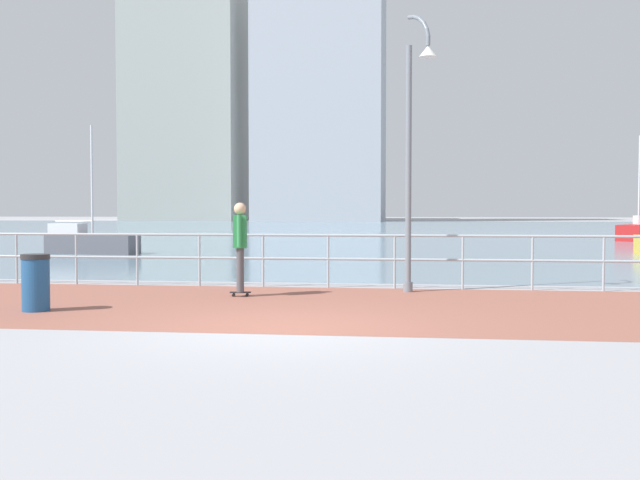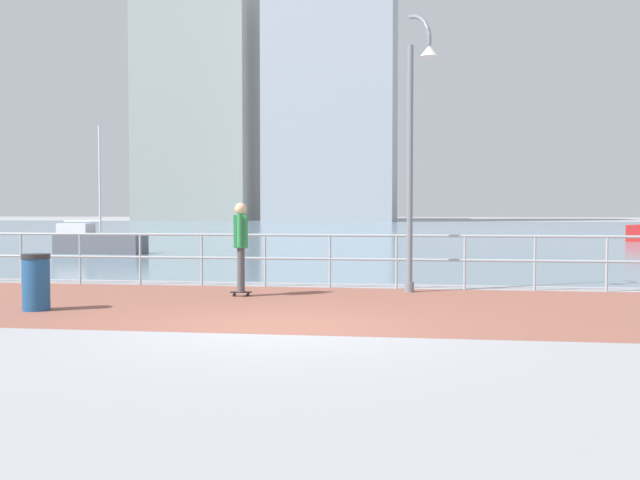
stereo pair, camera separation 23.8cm
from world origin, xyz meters
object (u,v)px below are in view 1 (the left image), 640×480
trash_bin (36,282)px  sailboat_ivory (90,242)px  lamppost (414,139)px  sailboat_teal (639,230)px  skateboarder (240,240)px

trash_bin → sailboat_ivory: sailboat_ivory is taller
lamppost → sailboat_ivory: 16.97m
sailboat_teal → trash_bin: bearing=-120.5°
skateboarder → sailboat_ivory: bearing=124.5°
sailboat_teal → sailboat_ivory: size_ratio=1.17×
lamppost → skateboarder: 3.96m
lamppost → trash_bin: (-6.09, -3.52, -2.57)m
lamppost → sailboat_ivory: bearing=135.9°
skateboarder → lamppost: bearing=18.4°
skateboarder → sailboat_ivory: (-8.78, 12.76, -0.62)m
sailboat_teal → sailboat_ivory: (-23.91, -15.32, -0.08)m
sailboat_ivory → trash_bin: bearing=-68.6°
sailboat_teal → sailboat_ivory: 28.40m
lamppost → trash_bin: bearing=-149.9°
sailboat_teal → lamppost: bearing=-113.7°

